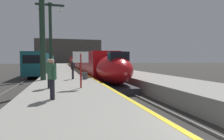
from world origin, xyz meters
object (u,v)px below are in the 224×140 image
object	(u,v)px
regional_train_adjacent	(44,62)
passenger_mid_platform	(52,76)
passenger_far_waiting	(49,71)
passenger_near_edge	(73,67)
station_column_far	(50,31)
departure_info_board	(81,62)
highspeed_train_main	(83,63)
rolling_suitcase	(85,76)
station_column_mid	(42,13)

from	to	relation	value
regional_train_adjacent	passenger_mid_platform	bearing A→B (deg)	-84.82
passenger_mid_platform	passenger_far_waiting	bearing A→B (deg)	95.64
passenger_near_edge	station_column_far	bearing A→B (deg)	100.81
station_column_far	departure_info_board	xyz separation A→B (m)	(2.53, -17.47, -4.32)
regional_train_adjacent	departure_info_board	xyz separation A→B (m)	(4.73, -33.02, 0.43)
highspeed_train_main	rolling_suitcase	world-z (taller)	highspeed_train_main
passenger_near_edge	rolling_suitcase	world-z (taller)	passenger_near_edge
passenger_far_waiting	passenger_mid_platform	bearing A→B (deg)	-84.36
rolling_suitcase	departure_info_board	bearing A→B (deg)	-99.87
highspeed_train_main	station_column_mid	xyz separation A→B (m)	(-5.90, -24.17, 4.45)
passenger_near_edge	departure_info_board	size ratio (longest dim) A/B	0.80
highspeed_train_main	rolling_suitcase	xyz separation A→B (m)	(-2.54, -24.48, -0.60)
passenger_near_edge	passenger_far_waiting	size ratio (longest dim) A/B	1.00
station_column_mid	rolling_suitcase	xyz separation A→B (m)	(3.36, -0.31, -5.05)
station_column_far	passenger_far_waiting	distance (m)	17.82
passenger_near_edge	regional_train_adjacent	bearing A→B (deg)	99.28
passenger_near_edge	highspeed_train_main	bearing A→B (deg)	81.70
station_column_far	passenger_mid_platform	distance (m)	20.91
regional_train_adjacent	passenger_far_waiting	distance (m)	32.81
station_column_mid	departure_info_board	xyz separation A→B (m)	(2.53, -5.10, -3.85)
departure_info_board	rolling_suitcase	bearing A→B (deg)	80.13
station_column_mid	passenger_far_waiting	bearing A→B (deg)	-81.18
departure_info_board	highspeed_train_main	bearing A→B (deg)	83.43
regional_train_adjacent	passenger_mid_platform	size ratio (longest dim) A/B	21.66
regional_train_adjacent	departure_info_board	bearing A→B (deg)	-81.85
station_column_mid	passenger_near_edge	xyz separation A→B (m)	(2.37, -0.04, -4.36)
highspeed_train_main	passenger_near_edge	xyz separation A→B (m)	(-3.53, -24.21, 0.08)
station_column_mid	station_column_far	world-z (taller)	station_column_far
passenger_far_waiting	departure_info_board	bearing A→B (deg)	-10.67
regional_train_adjacent	rolling_suitcase	bearing A→B (deg)	-78.85
regional_train_adjacent	passenger_near_edge	world-z (taller)	regional_train_adjacent
highspeed_train_main	station_column_mid	size ratio (longest dim) A/B	6.40
station_column_far	passenger_near_edge	distance (m)	13.52
passenger_mid_platform	departure_info_board	world-z (taller)	departure_info_board
station_column_mid	passenger_far_waiting	xyz separation A→B (m)	(0.74, -4.77, -4.36)
highspeed_train_main	passenger_mid_platform	bearing A→B (deg)	-98.58
passenger_mid_platform	rolling_suitcase	bearing A→B (deg)	73.19
highspeed_train_main	departure_info_board	bearing A→B (deg)	-96.57
passenger_near_edge	passenger_far_waiting	distance (m)	5.00
station_column_far	departure_info_board	distance (m)	18.17
passenger_mid_platform	departure_info_board	distance (m)	3.25
station_column_mid	passenger_mid_platform	size ratio (longest dim) A/B	5.24
highspeed_train_main	station_column_far	world-z (taller)	station_column_far
highspeed_train_main	passenger_mid_platform	distance (m)	32.48
passenger_near_edge	passenger_mid_platform	distance (m)	8.02
station_column_far	rolling_suitcase	xyz separation A→B (m)	(3.36, -12.68, -5.52)
passenger_far_waiting	passenger_near_edge	bearing A→B (deg)	70.99
station_column_far	departure_info_board	world-z (taller)	station_column_far
passenger_far_waiting	station_column_mid	bearing A→B (deg)	98.82
highspeed_train_main	passenger_near_edge	bearing A→B (deg)	-98.30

